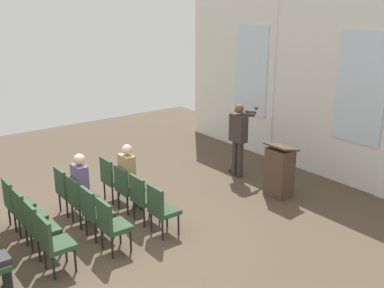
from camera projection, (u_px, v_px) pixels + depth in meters
ground_plane at (91, 230)px, 8.30m from camera, size 14.55×14.55×0.00m
rear_partition at (302, 83)px, 10.88m from camera, size 8.14×0.14×4.19m
speaker at (239, 135)px, 10.58m from camera, size 0.52×0.69×1.75m
mic_stand at (235, 158)px, 11.07m from camera, size 0.28×0.28×1.55m
lectern at (279, 171)px, 9.62m from camera, size 0.60×0.48×1.16m
chair_r0_c0 at (112, 177)px, 9.38m from camera, size 0.46×0.44×0.94m
chair_r0_c1 at (126, 186)px, 8.91m from camera, size 0.46×0.44×0.94m
audience_r0_c1 at (129, 174)px, 8.89m from camera, size 0.36×0.39×1.37m
chair_r0_c2 at (143, 196)px, 8.45m from camera, size 0.46×0.44×0.94m
chair_r0_c3 at (161, 207)px, 7.99m from camera, size 0.46×0.44×0.94m
chair_r1_c0 at (67, 188)px, 8.81m from camera, size 0.46×0.44×0.94m
chair_r1_c1 at (80, 198)px, 8.35m from camera, size 0.46×0.44×0.94m
audience_r1_c1 at (83, 186)px, 8.33m from camera, size 0.36×0.39×1.38m
chair_r1_c2 at (94, 210)px, 7.89m from camera, size 0.46×0.44×0.94m
chair_r1_c3 at (111, 223)px, 7.43m from camera, size 0.46×0.44×0.94m
chair_r2_c0 at (15, 201)px, 8.25m from camera, size 0.46×0.44×0.94m
chair_r2_c1 at (26, 212)px, 7.79m from camera, size 0.46×0.44×0.94m
chair_r2_c2 at (39, 226)px, 7.33m from camera, size 0.46×0.44×0.94m
chair_r2_c3 at (53, 241)px, 6.87m from camera, size 0.46×0.44×0.94m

